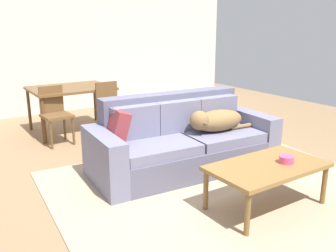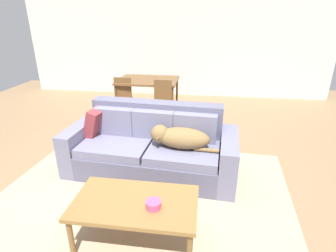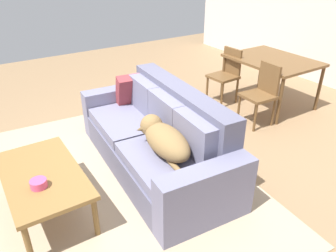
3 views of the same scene
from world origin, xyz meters
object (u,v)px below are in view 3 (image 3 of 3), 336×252
at_px(bowl_on_coffee_table, 39,184).
at_px(dog_on_left_cushion, 164,139).
at_px(dining_chair_near_left, 226,73).
at_px(couch, 158,140).
at_px(throw_pillow_by_left_arm, 132,90).
at_px(dining_table, 272,63).
at_px(dining_chair_near_right, 262,91).
at_px(coffee_table, 42,178).

bearing_deg(bowl_on_coffee_table, dog_on_left_cushion, 85.11).
height_order(dog_on_left_cushion, bowl_on_coffee_table, dog_on_left_cushion).
bearing_deg(dining_chair_near_left, bowl_on_coffee_table, -72.26).
bearing_deg(couch, throw_pillow_by_left_arm, 176.39).
bearing_deg(couch, dining_chair_near_left, 122.18).
height_order(couch, dining_table, couch).
bearing_deg(dining_chair_near_right, dining_chair_near_left, 176.00).
bearing_deg(coffee_table, dining_chair_near_left, 108.97).
relative_size(dining_table, dining_chair_near_right, 1.49).
distance_m(throw_pillow_by_left_arm, dining_chair_near_right, 1.81).
distance_m(throw_pillow_by_left_arm, dining_chair_near_left, 1.79).
relative_size(couch, dining_chair_near_right, 2.72).
distance_m(couch, dining_table, 2.50).
bearing_deg(couch, dining_chair_near_right, 98.89).
bearing_deg(throw_pillow_by_left_arm, dining_table, 83.25).
xyz_separation_m(couch, dining_chair_near_right, (-0.14, 1.79, 0.14)).
relative_size(dog_on_left_cushion, bowl_on_coffee_table, 6.19).
distance_m(bowl_on_coffee_table, dining_chair_near_left, 3.49).
xyz_separation_m(couch, bowl_on_coffee_table, (0.28, -1.36, 0.14)).
bearing_deg(dog_on_left_cushion, couch, 160.74).
relative_size(dog_on_left_cushion, coffee_table, 0.76).
bearing_deg(dining_chair_near_right, dining_table, 125.87).
distance_m(couch, bowl_on_coffee_table, 1.40).
relative_size(bowl_on_coffee_table, dining_table, 0.11).
height_order(bowl_on_coffee_table, dining_table, dining_table).
xyz_separation_m(couch, dining_table, (-0.56, 2.41, 0.33)).
bearing_deg(throw_pillow_by_left_arm, couch, -7.88).
bearing_deg(couch, dog_on_left_cushion, -19.26).
distance_m(coffee_table, dining_chair_near_left, 3.36).
xyz_separation_m(throw_pillow_by_left_arm, coffee_table, (0.92, -1.41, -0.24)).
bearing_deg(dog_on_left_cushion, throw_pillow_by_left_arm, 171.19).
distance_m(coffee_table, dining_chair_near_right, 3.09).
height_order(coffee_table, dining_table, dining_table).
relative_size(couch, coffee_table, 2.03).
relative_size(bowl_on_coffee_table, dining_chair_near_left, 0.16).
height_order(couch, throw_pillow_by_left_arm, couch).
relative_size(couch, throw_pillow_by_left_arm, 5.97).
bearing_deg(dog_on_left_cushion, dining_chair_near_right, 109.39).
bearing_deg(coffee_table, dog_on_left_cushion, 75.62).
bearing_deg(dining_chair_near_left, dining_chair_near_right, -10.33).
distance_m(couch, dining_chair_near_left, 2.14).
height_order(dog_on_left_cushion, dining_chair_near_right, dining_chair_near_right).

